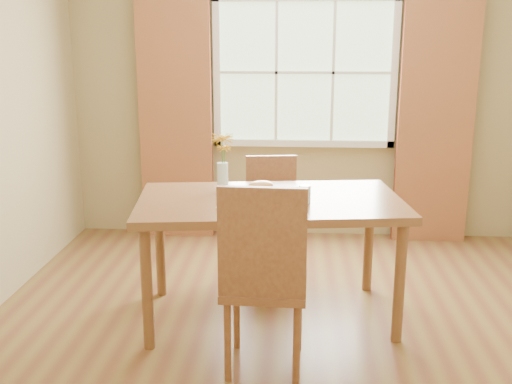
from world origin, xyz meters
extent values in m
cube|color=brown|center=(0.00, 0.00, -0.01)|extent=(4.20, 3.80, 0.02)
cube|color=tan|center=(0.00, 1.91, 1.35)|extent=(4.20, 0.02, 2.70)
cube|color=tan|center=(0.00, -1.91, 1.35)|extent=(4.20, 0.02, 2.70)
cube|color=#9DC192|center=(0.00, 1.88, 1.50)|extent=(1.50, 0.02, 1.20)
cube|color=white|center=(0.00, 1.85, 0.87)|extent=(1.62, 0.04, 0.06)
cube|color=white|center=(-0.78, 1.85, 1.50)|extent=(0.06, 0.04, 1.32)
cube|color=white|center=(0.78, 1.85, 1.50)|extent=(0.06, 0.04, 1.32)
cube|color=white|center=(0.00, 1.85, 1.50)|extent=(1.50, 0.03, 0.02)
cube|color=maroon|center=(-1.15, 1.78, 1.10)|extent=(0.65, 0.08, 2.20)
cube|color=maroon|center=(1.15, 1.78, 1.10)|extent=(0.65, 0.08, 2.20)
cube|color=brown|center=(-0.23, 0.13, 0.79)|extent=(1.76, 1.13, 0.05)
cylinder|color=brown|center=(-0.93, -0.34, 0.38)|extent=(0.07, 0.07, 0.76)
cylinder|color=brown|center=(0.56, -0.16, 0.38)|extent=(0.07, 0.07, 0.76)
cylinder|color=brown|center=(-1.02, 0.43, 0.38)|extent=(0.07, 0.07, 0.76)
cylinder|color=brown|center=(0.47, 0.61, 0.38)|extent=(0.07, 0.07, 0.76)
cube|color=brown|center=(-0.23, -0.49, 0.49)|extent=(0.47, 0.47, 0.04)
cube|color=brown|center=(-0.24, -0.69, 0.80)|extent=(0.45, 0.05, 0.58)
cylinder|color=brown|center=(-0.42, -0.66, 0.23)|extent=(0.04, 0.04, 0.46)
cylinder|color=brown|center=(-0.05, -0.67, 0.23)|extent=(0.04, 0.04, 0.46)
cylinder|color=brown|center=(-0.41, -0.30, 0.23)|extent=(0.04, 0.04, 0.46)
cylinder|color=brown|center=(-0.04, -0.31, 0.23)|extent=(0.04, 0.04, 0.46)
cube|color=brown|center=(-0.23, 0.75, 0.41)|extent=(0.43, 0.43, 0.04)
cube|color=brown|center=(-0.25, 0.93, 0.68)|extent=(0.39, 0.08, 0.50)
cylinder|color=brown|center=(-0.37, 0.58, 0.20)|extent=(0.03, 0.03, 0.40)
cylinder|color=brown|center=(-0.06, 0.62, 0.20)|extent=(0.03, 0.03, 0.40)
cylinder|color=brown|center=(-0.41, 0.89, 0.20)|extent=(0.03, 0.03, 0.40)
cylinder|color=brown|center=(-0.10, 0.93, 0.20)|extent=(0.03, 0.03, 0.40)
cube|color=silver|center=(-0.31, 0.04, 0.81)|extent=(0.47, 0.36, 0.01)
cube|color=#76DD37|center=(-0.27, 0.02, 0.82)|extent=(0.24, 0.24, 0.01)
ellipsoid|color=#ED9151|center=(-0.29, 0.01, 0.85)|extent=(0.20, 0.18, 0.05)
ellipsoid|color=#4C8C2D|center=(-0.24, -0.01, 0.87)|extent=(0.09, 0.06, 0.01)
cylinder|color=red|center=(-0.29, 0.01, 0.89)|extent=(0.09, 0.09, 0.01)
cylinder|color=red|center=(-0.26, 0.02, 0.89)|extent=(0.08, 0.08, 0.01)
ellipsoid|color=#ED9151|center=(-0.28, 0.01, 0.93)|extent=(0.20, 0.18, 0.06)
cylinder|color=silver|center=(-0.01, 0.05, 0.87)|extent=(0.07, 0.07, 0.11)
cylinder|color=silver|center=(-0.01, 0.05, 0.86)|extent=(0.07, 0.07, 0.09)
cylinder|color=silver|center=(-0.56, 0.34, 0.90)|extent=(0.07, 0.07, 0.19)
cylinder|color=silver|center=(-0.56, 0.34, 0.86)|extent=(0.06, 0.06, 0.09)
cylinder|color=#3D7028|center=(-0.56, 0.34, 0.99)|extent=(0.01, 0.01, 0.35)
cylinder|color=#3D7028|center=(-0.54, 0.33, 0.96)|extent=(0.01, 0.01, 0.29)
camera|label=1|loc=(-0.09, -3.53, 1.81)|focal=42.00mm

